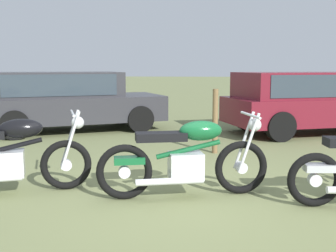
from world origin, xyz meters
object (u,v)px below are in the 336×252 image
Objects in this scene: motorcycle_black at (7,156)px; motorcycle_green at (186,158)px; fence_post_wooden at (215,121)px; car_burgundy at (310,98)px; car_charcoal at (66,97)px.

motorcycle_black and motorcycle_green have the same top height.
fence_post_wooden is (2.55, 2.74, 0.11)m from motorcycle_black.
car_burgundy is at bearing 48.68° from fence_post_wooden.
motorcycle_green is 5.87m from car_charcoal.
motorcycle_green is 2.63m from fence_post_wooden.
car_charcoal reaches higher than fence_post_wooden.
car_burgundy reaches higher than motorcycle_green.
motorcycle_black is at bearing -105.33° from car_charcoal.
car_burgundy is 3.37m from fence_post_wooden.
car_charcoal is 4.26m from fence_post_wooden.
fence_post_wooden is (-2.22, -2.52, -0.25)m from car_burgundy.
car_burgundy is at bearing -24.64° from car_charcoal.
fence_post_wooden reaches higher than motorcycle_green.
car_charcoal is 5.82m from car_burgundy.
motorcycle_green is at bearing -97.84° from fence_post_wooden.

